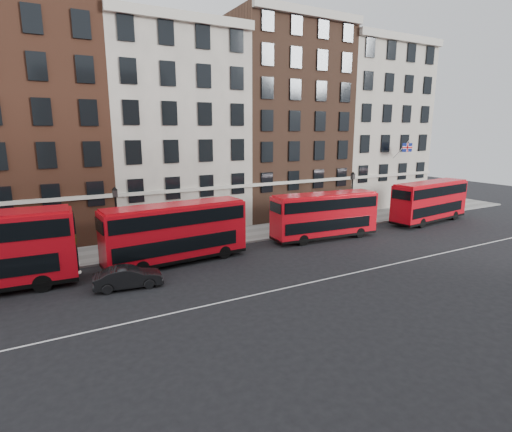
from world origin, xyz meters
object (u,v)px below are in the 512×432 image
bus_b (175,232)px  traffic_light (429,194)px  bus_c (324,215)px  bus_d (430,201)px  car_front (128,277)px

bus_b → traffic_light: bus_b is taller
bus_c → bus_d: bearing=4.3°
bus_d → car_front: (-31.23, -3.18, -1.61)m
bus_c → car_front: bus_c is taller
traffic_light → bus_c: bearing=-172.3°
bus_b → bus_c: bus_b is taller
bus_b → car_front: (-4.05, -3.18, -1.66)m
bus_d → traffic_light: bearing=32.1°
bus_b → bus_c: 13.44m
bus_c → car_front: size_ratio=2.43×
bus_c → bus_d: 13.74m
traffic_light → car_front: bearing=-171.0°
bus_d → traffic_light: (2.74, 2.22, 0.16)m
bus_b → bus_d: 27.18m
bus_c → traffic_light: bus_c is taller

